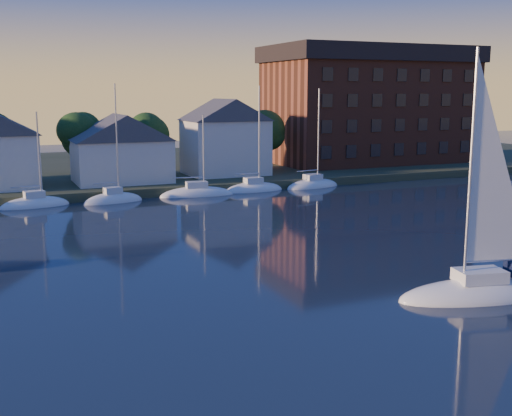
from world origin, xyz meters
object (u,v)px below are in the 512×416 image
clubhouse_east (225,136)px  hero_sailboat (481,287)px  condo_block (369,104)px  clubhouse_centre (121,147)px

clubhouse_east → hero_sailboat: 51.58m
condo_block → hero_sailboat: 64.99m
condo_block → clubhouse_centre: bearing=-168.8°
hero_sailboat → condo_block: bearing=-105.4°
clubhouse_centre → condo_block: (40.00, 7.95, 4.66)m
condo_block → hero_sailboat: (-29.61, -57.12, -9.17)m
clubhouse_east → hero_sailboat: (-3.61, -51.17, -5.38)m
hero_sailboat → clubhouse_east: bearing=-82.0°
clubhouse_east → condo_block: size_ratio=0.34×
clubhouse_centre → hero_sailboat: hero_sailboat is taller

